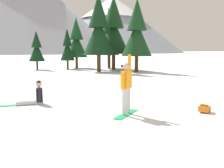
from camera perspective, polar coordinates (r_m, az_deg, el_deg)
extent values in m
cube|color=#19B259|center=(8.67, 3.15, -6.73)|extent=(1.27, 1.24, 0.02)
cylinder|color=#B7B7BC|center=(8.43, 2.74, -3.98)|extent=(0.15, 0.15, 0.88)
cylinder|color=#B7B7BC|center=(8.71, 3.58, -3.61)|extent=(0.15, 0.15, 0.88)
cube|color=orange|center=(8.46, 3.20, 0.98)|extent=(0.45, 0.45, 0.55)
cylinder|color=orange|center=(8.22, 2.49, 0.70)|extent=(0.11, 0.11, 0.58)
cylinder|color=orange|center=(8.65, 3.91, 4.62)|extent=(0.11, 0.11, 0.60)
sphere|color=tan|center=(8.42, 3.23, 3.93)|extent=(0.24, 0.24, 0.24)
cube|color=black|center=(8.48, 2.35, 4.03)|extent=(0.15, 0.15, 0.08)
cube|color=#B7B7BC|center=(10.73, -15.82, -4.03)|extent=(0.28, 0.36, 0.10)
cylinder|color=#B7B7BC|center=(10.61, -18.49, -4.12)|extent=(0.80, 0.15, 0.14)
cylinder|color=#B7B7BC|center=(10.81, -18.51, -3.92)|extent=(0.80, 0.15, 0.14)
cube|color=#19B259|center=(10.73, -20.63, -4.44)|extent=(1.49, 0.30, 0.02)
cube|color=black|center=(10.67, -15.88, -2.33)|extent=(0.24, 0.40, 0.55)
cylinder|color=black|center=(10.41, -15.80, -2.50)|extent=(0.11, 0.11, 0.52)
cylinder|color=black|center=(10.93, -15.97, -2.04)|extent=(0.11, 0.11, 0.52)
sphere|color=tan|center=(10.61, -15.97, -0.03)|extent=(0.24, 0.24, 0.24)
sphere|color=black|center=(10.60, -15.98, 0.24)|extent=(0.20, 0.20, 0.20)
cube|color=orange|center=(9.49, 19.90, -5.22)|extent=(0.56, 0.52, 0.25)
cube|color=#A85613|center=(9.41, 19.85, -4.47)|extent=(0.29, 0.30, 0.08)
cylinder|color=black|center=(9.72, 20.28, -5.12)|extent=(0.12, 0.08, 0.02)
cylinder|color=#472D19|center=(31.01, -0.67, 5.00)|extent=(0.36, 0.36, 1.58)
cone|color=#143819|center=(31.00, -0.68, 9.57)|extent=(2.40, 2.40, 3.36)
cone|color=#143819|center=(31.18, -0.69, 13.90)|extent=(1.56, 1.56, 3.08)
cylinder|color=#472D19|center=(28.57, 0.35, 4.97)|extent=(0.40, 0.40, 1.77)
cone|color=#143819|center=(28.58, 0.35, 10.51)|extent=(3.50, 3.50, 3.76)
cone|color=#143819|center=(28.84, 0.36, 15.73)|extent=(2.27, 2.27, 3.44)
cylinder|color=#472D19|center=(31.37, -7.86, 4.73)|extent=(0.30, 0.30, 1.33)
cone|color=#194723|center=(31.34, -7.93, 8.51)|extent=(2.59, 2.59, 2.82)
cone|color=#194723|center=(31.44, -7.99, 12.11)|extent=(1.68, 1.68, 2.58)
cylinder|color=#472D19|center=(25.77, -2.95, 4.61)|extent=(0.39, 0.39, 1.70)
cone|color=black|center=(25.77, -2.99, 10.51)|extent=(3.08, 3.08, 3.61)
cone|color=black|center=(26.03, -3.03, 16.07)|extent=(2.00, 2.00, 3.31)
cylinder|color=#472D19|center=(25.87, 5.46, 4.48)|extent=(0.36, 0.36, 1.59)
cone|color=#143819|center=(25.86, 5.53, 9.97)|extent=(3.03, 3.03, 3.37)
cone|color=#143819|center=(26.07, 5.60, 15.17)|extent=(1.97, 1.97, 3.09)
cylinder|color=#472D19|center=(29.76, -16.30, 3.99)|extent=(0.22, 0.22, 0.95)
cone|color=black|center=(29.71, -16.40, 6.85)|extent=(1.76, 1.76, 2.02)
cone|color=black|center=(29.74, -16.51, 9.57)|extent=(1.14, 1.14, 1.85)
cylinder|color=#472D19|center=(29.65, -9.82, 4.23)|extent=(0.23, 0.23, 1.02)
cone|color=black|center=(29.61, -9.89, 7.31)|extent=(1.61, 1.61, 2.16)
cone|color=black|center=(29.65, -9.96, 10.23)|extent=(1.05, 1.05, 1.98)
cone|color=#9EA3B2|center=(213.57, -22.79, 16.59)|extent=(170.90, 170.90, 75.95)
cone|color=#8C93A3|center=(218.37, 0.05, 13.01)|extent=(117.88, 117.88, 46.18)
cone|color=white|center=(220.13, 0.05, 16.60)|extent=(53.05, 53.05, 18.47)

